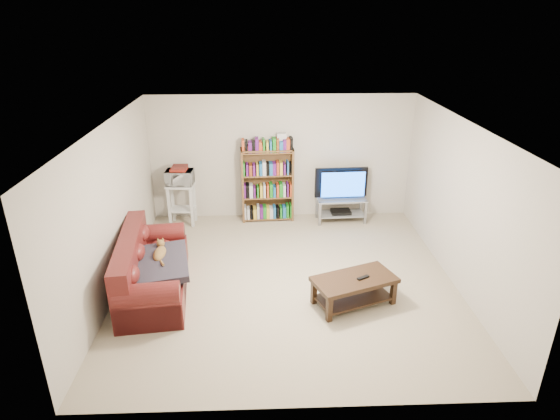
{
  "coord_description": "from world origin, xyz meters",
  "views": [
    {
      "loc": [
        -0.35,
        -6.14,
        3.8
      ],
      "look_at": [
        -0.1,
        0.4,
        1.0
      ],
      "focal_mm": 30.0,
      "sensor_mm": 36.0,
      "label": 1
    }
  ],
  "objects_px": {
    "sofa": "(149,272)",
    "tv_stand": "(341,206)",
    "coffee_table": "(354,286)",
    "bookshelf": "(267,184)"
  },
  "relations": [
    {
      "from": "coffee_table",
      "to": "tv_stand",
      "type": "xyz_separation_m",
      "value": [
        0.26,
        2.81,
        0.03
      ]
    },
    {
      "from": "sofa",
      "to": "coffee_table",
      "type": "relative_size",
      "value": 1.68
    },
    {
      "from": "sofa",
      "to": "tv_stand",
      "type": "relative_size",
      "value": 2.2
    },
    {
      "from": "coffee_table",
      "to": "bookshelf",
      "type": "relative_size",
      "value": 0.88
    },
    {
      "from": "sofa",
      "to": "bookshelf",
      "type": "relative_size",
      "value": 1.48
    },
    {
      "from": "tv_stand",
      "to": "bookshelf",
      "type": "bearing_deg",
      "value": 171.87
    },
    {
      "from": "tv_stand",
      "to": "coffee_table",
      "type": "bearing_deg",
      "value": -97.99
    },
    {
      "from": "tv_stand",
      "to": "bookshelf",
      "type": "xyz_separation_m",
      "value": [
        -1.42,
        0.14,
        0.42
      ]
    },
    {
      "from": "sofa",
      "to": "coffee_table",
      "type": "distance_m",
      "value": 2.95
    },
    {
      "from": "tv_stand",
      "to": "bookshelf",
      "type": "height_order",
      "value": "bookshelf"
    }
  ]
}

